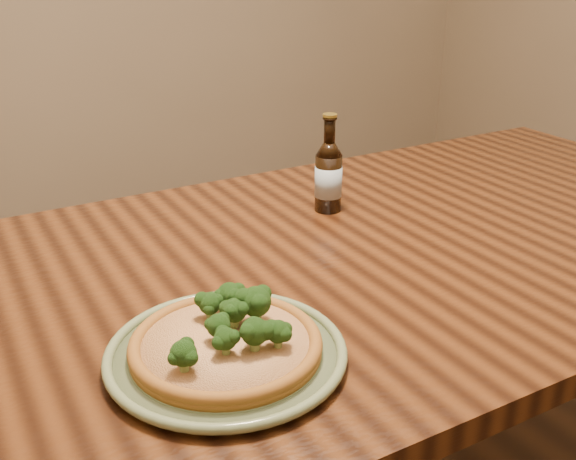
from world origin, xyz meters
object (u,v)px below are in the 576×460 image
plate (226,353)px  beer_bottle (328,176)px  pizza (227,341)px  table (399,280)px

plate → beer_bottle: bearing=43.8°
plate → pizza: size_ratio=1.26×
pizza → table: bearing=24.7°
plate → pizza: 0.02m
beer_bottle → pizza: bearing=-115.3°
plate → pizza: bearing=23.3°
plate → beer_bottle: beer_bottle is taller
table → beer_bottle: 0.25m
plate → beer_bottle: size_ratio=1.60×
table → pizza: (-0.45, -0.20, 0.12)m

